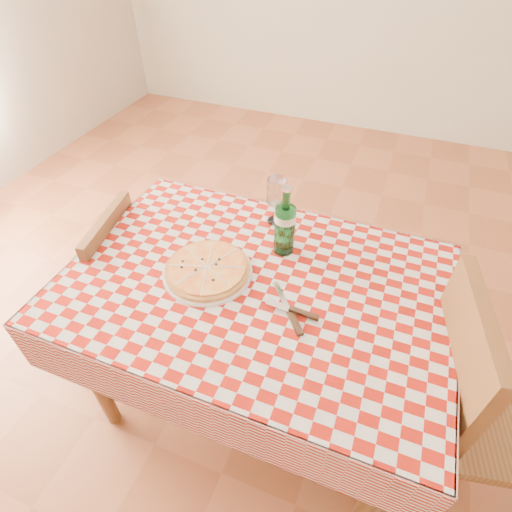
{
  "coord_description": "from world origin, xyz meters",
  "views": [
    {
      "loc": [
        0.34,
        -0.87,
        1.74
      ],
      "look_at": [
        -0.02,
        0.06,
        0.82
      ],
      "focal_mm": 28.0,
      "sensor_mm": 36.0,
      "label": 1
    }
  ],
  "objects_px": {
    "water_bottle": "(285,221)",
    "pizza_plate": "(207,269)",
    "wine_glass": "(277,201)",
    "chair_near": "(472,398)",
    "chair_far": "(105,278)",
    "dining_table": "(255,301)"
  },
  "relations": [
    {
      "from": "pizza_plate",
      "to": "chair_far",
      "type": "bearing_deg",
      "value": 174.31
    },
    {
      "from": "chair_far",
      "to": "water_bottle",
      "type": "bearing_deg",
      "value": -179.04
    },
    {
      "from": "pizza_plate",
      "to": "wine_glass",
      "type": "bearing_deg",
      "value": 71.2
    },
    {
      "from": "chair_near",
      "to": "chair_far",
      "type": "xyz_separation_m",
      "value": [
        -1.49,
        0.07,
        -0.08
      ]
    },
    {
      "from": "pizza_plate",
      "to": "water_bottle",
      "type": "xyz_separation_m",
      "value": [
        0.21,
        0.21,
        0.12
      ]
    },
    {
      "from": "water_bottle",
      "to": "pizza_plate",
      "type": "bearing_deg",
      "value": -134.51
    },
    {
      "from": "pizza_plate",
      "to": "dining_table",
      "type": "bearing_deg",
      "value": 7.29
    },
    {
      "from": "chair_near",
      "to": "water_bottle",
      "type": "relative_size",
      "value": 3.5
    },
    {
      "from": "chair_near",
      "to": "water_bottle",
      "type": "bearing_deg",
      "value": 151.35
    },
    {
      "from": "dining_table",
      "to": "water_bottle",
      "type": "relative_size",
      "value": 4.4
    },
    {
      "from": "chair_far",
      "to": "wine_glass",
      "type": "distance_m",
      "value": 0.84
    },
    {
      "from": "chair_far",
      "to": "water_bottle",
      "type": "relative_size",
      "value": 2.99
    },
    {
      "from": "chair_far",
      "to": "dining_table",
      "type": "bearing_deg",
      "value": 166.96
    },
    {
      "from": "pizza_plate",
      "to": "water_bottle",
      "type": "distance_m",
      "value": 0.32
    },
    {
      "from": "wine_glass",
      "to": "pizza_plate",
      "type": "bearing_deg",
      "value": -108.8
    },
    {
      "from": "chair_far",
      "to": "wine_glass",
      "type": "relative_size",
      "value": 4.2
    },
    {
      "from": "chair_far",
      "to": "wine_glass",
      "type": "height_order",
      "value": "wine_glass"
    },
    {
      "from": "chair_far",
      "to": "water_bottle",
      "type": "xyz_separation_m",
      "value": [
        0.77,
        0.15,
        0.43
      ]
    },
    {
      "from": "chair_near",
      "to": "pizza_plate",
      "type": "bearing_deg",
      "value": 167.77
    },
    {
      "from": "chair_near",
      "to": "pizza_plate",
      "type": "xyz_separation_m",
      "value": [
        -0.92,
        0.02,
        0.23
      ]
    },
    {
      "from": "chair_near",
      "to": "chair_far",
      "type": "bearing_deg",
      "value": 165.97
    },
    {
      "from": "dining_table",
      "to": "pizza_plate",
      "type": "xyz_separation_m",
      "value": [
        -0.17,
        -0.02,
        0.12
      ]
    }
  ]
}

